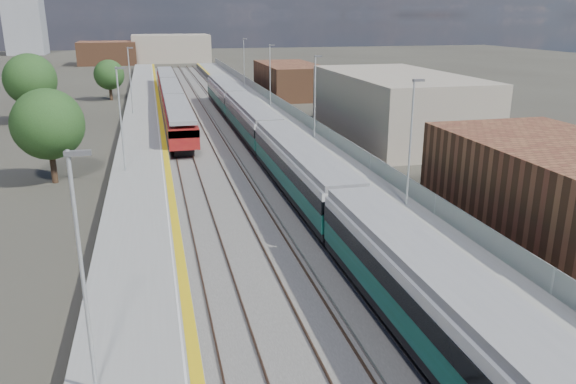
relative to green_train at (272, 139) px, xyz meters
name	(u,v)px	position (x,y,z in m)	size (l,w,h in m)	color
ground	(232,135)	(-1.50, 12.82, -2.15)	(320.00, 320.00, 0.00)	#47443A
ballast_bed	(208,131)	(-3.75, 15.32, -2.12)	(10.50, 155.00, 0.06)	#565451
tracks	(212,127)	(-3.15, 17.00, -2.04)	(8.96, 160.00, 0.17)	#4C3323
platform_right	(276,123)	(3.78, 15.31, -1.61)	(4.70, 155.00, 8.52)	slate
platform_left	(143,129)	(-10.55, 15.31, -1.63)	(4.30, 155.00, 8.52)	slate
buildings	(102,21)	(-19.62, 101.42, 8.56)	(72.00, 185.50, 40.00)	brown
green_train	(272,139)	(0.00, 0.00, 0.00)	(2.77, 77.21, 3.05)	black
red_train	(171,96)	(-7.00, 29.33, -0.17)	(2.65, 53.72, 3.34)	black
tree_a	(48,124)	(-16.87, -1.61, 2.25)	(5.16, 5.16, 7.00)	#382619
tree_b	(30,80)	(-22.69, 24.77, 2.82)	(5.82, 5.82, 7.89)	#382619
tree_c	(109,75)	(-15.24, 41.75, 1.53)	(4.31, 4.31, 5.85)	#382619
tree_d	(396,81)	(22.95, 26.61, 1.24)	(3.98, 3.98, 5.39)	#382619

